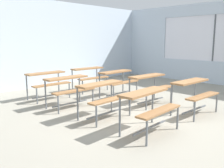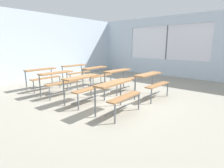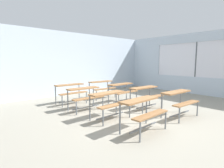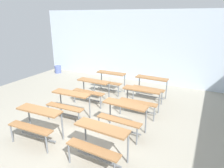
{
  "view_description": "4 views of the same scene",
  "coord_description": "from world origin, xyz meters",
  "px_view_note": "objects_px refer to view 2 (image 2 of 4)",
  "views": [
    {
      "loc": [
        -4.1,
        -3.33,
        1.63
      ],
      "look_at": [
        0.09,
        0.89,
        0.56
      ],
      "focal_mm": 39.05,
      "sensor_mm": 36.0,
      "label": 1
    },
    {
      "loc": [
        -3.8,
        -3.3,
        1.6
      ],
      "look_at": [
        0.21,
        0.11,
        0.41
      ],
      "focal_mm": 28.0,
      "sensor_mm": 36.0,
      "label": 2
    },
    {
      "loc": [
        -3.8,
        -3.3,
        1.6
      ],
      "look_at": [
        0.38,
        1.49,
        0.78
      ],
      "focal_mm": 28.0,
      "sensor_mm": 36.0,
      "label": 3
    },
    {
      "loc": [
        2.6,
        -3.67,
        2.76
      ],
      "look_at": [
        0.01,
        1.49,
        0.78
      ],
      "focal_mm": 32.1,
      "sensor_mm": 36.0,
      "label": 4
    }
  ],
  "objects_px": {
    "desk_bench_r2c1": "(97,72)",
    "desk_bench_r3c1": "(76,69)",
    "desk_bench_r1c0": "(84,83)",
    "desk_bench_r3c0": "(43,74)",
    "desk_bench_r1c1": "(120,75)",
    "desk_bench_r0c1": "(151,80)",
    "desk_bench_r2c0": "(58,78)",
    "desk_bench_r0c0": "(117,90)"
  },
  "relations": [
    {
      "from": "desk_bench_r0c0",
      "to": "desk_bench_r3c1",
      "type": "relative_size",
      "value": 1.01
    },
    {
      "from": "desk_bench_r3c1",
      "to": "desk_bench_r1c0",
      "type": "bearing_deg",
      "value": -121.45
    },
    {
      "from": "desk_bench_r1c0",
      "to": "desk_bench_r2c0",
      "type": "relative_size",
      "value": 1.01
    },
    {
      "from": "desk_bench_r0c0",
      "to": "desk_bench_r0c1",
      "type": "relative_size",
      "value": 1.01
    },
    {
      "from": "desk_bench_r3c0",
      "to": "desk_bench_r3c1",
      "type": "relative_size",
      "value": 0.98
    },
    {
      "from": "desk_bench_r1c1",
      "to": "desk_bench_r2c1",
      "type": "bearing_deg",
      "value": 90.93
    },
    {
      "from": "desk_bench_r0c0",
      "to": "desk_bench_r1c1",
      "type": "height_order",
      "value": "same"
    },
    {
      "from": "desk_bench_r0c0",
      "to": "desk_bench_r3c0",
      "type": "xyz_separation_m",
      "value": [
        0.04,
        3.51,
        0.0
      ]
    },
    {
      "from": "desk_bench_r0c0",
      "to": "desk_bench_r2c1",
      "type": "xyz_separation_m",
      "value": [
        1.65,
        2.34,
        0.0
      ]
    },
    {
      "from": "desk_bench_r1c1",
      "to": "desk_bench_r2c0",
      "type": "relative_size",
      "value": 1.02
    },
    {
      "from": "desk_bench_r3c0",
      "to": "desk_bench_r2c1",
      "type": "bearing_deg",
      "value": -35.76
    },
    {
      "from": "desk_bench_r1c0",
      "to": "desk_bench_r2c0",
      "type": "height_order",
      "value": "same"
    },
    {
      "from": "desk_bench_r1c1",
      "to": "desk_bench_r3c0",
      "type": "bearing_deg",
      "value": 126.47
    },
    {
      "from": "desk_bench_r1c0",
      "to": "desk_bench_r2c0",
      "type": "distance_m",
      "value": 1.22
    },
    {
      "from": "desk_bench_r0c0",
      "to": "desk_bench_r1c1",
      "type": "distance_m",
      "value": 1.99
    },
    {
      "from": "desk_bench_r2c1",
      "to": "desk_bench_r3c1",
      "type": "distance_m",
      "value": 1.22
    },
    {
      "from": "desk_bench_r0c0",
      "to": "desk_bench_r1c0",
      "type": "xyz_separation_m",
      "value": [
        -0.0,
        1.17,
        0.0
      ]
    },
    {
      "from": "desk_bench_r0c0",
      "to": "desk_bench_r1c0",
      "type": "distance_m",
      "value": 1.17
    },
    {
      "from": "desk_bench_r1c1",
      "to": "desk_bench_r2c0",
      "type": "bearing_deg",
      "value": 146.19
    },
    {
      "from": "desk_bench_r1c1",
      "to": "desk_bench_r3c0",
      "type": "distance_m",
      "value": 2.82
    },
    {
      "from": "desk_bench_r0c0",
      "to": "desk_bench_r2c1",
      "type": "bearing_deg",
      "value": 51.94
    },
    {
      "from": "desk_bench_r3c0",
      "to": "desk_bench_r0c0",
      "type": "bearing_deg",
      "value": -90.44
    },
    {
      "from": "desk_bench_r0c1",
      "to": "desk_bench_r2c0",
      "type": "height_order",
      "value": "same"
    },
    {
      "from": "desk_bench_r1c1",
      "to": "desk_bench_r3c1",
      "type": "relative_size",
      "value": 1.0
    },
    {
      "from": "desk_bench_r1c1",
      "to": "desk_bench_r2c0",
      "type": "height_order",
      "value": "same"
    },
    {
      "from": "desk_bench_r2c0",
      "to": "desk_bench_r3c1",
      "type": "bearing_deg",
      "value": 36.51
    },
    {
      "from": "desk_bench_r3c0",
      "to": "desk_bench_r3c1",
      "type": "height_order",
      "value": "same"
    },
    {
      "from": "desk_bench_r1c0",
      "to": "desk_bench_r2c1",
      "type": "bearing_deg",
      "value": 33.52
    },
    {
      "from": "desk_bench_r1c0",
      "to": "desk_bench_r1c1",
      "type": "xyz_separation_m",
      "value": [
        1.62,
        0.0,
        0.0
      ]
    },
    {
      "from": "desk_bench_r1c0",
      "to": "desk_bench_r0c0",
      "type": "bearing_deg",
      "value": -91.7
    },
    {
      "from": "desk_bench_r3c0",
      "to": "desk_bench_r3c1",
      "type": "xyz_separation_m",
      "value": [
        1.54,
        0.05,
        0.0
      ]
    },
    {
      "from": "desk_bench_r0c1",
      "to": "desk_bench_r1c0",
      "type": "relative_size",
      "value": 1.0
    },
    {
      "from": "desk_bench_r1c0",
      "to": "desk_bench_r3c0",
      "type": "distance_m",
      "value": 2.34
    },
    {
      "from": "desk_bench_r2c0",
      "to": "desk_bench_r1c1",
      "type": "bearing_deg",
      "value": -36.01
    },
    {
      "from": "desk_bench_r1c0",
      "to": "desk_bench_r1c1",
      "type": "height_order",
      "value": "same"
    },
    {
      "from": "desk_bench_r0c0",
      "to": "desk_bench_r3c1",
      "type": "distance_m",
      "value": 3.9
    },
    {
      "from": "desk_bench_r0c1",
      "to": "desk_bench_r2c1",
      "type": "bearing_deg",
      "value": 91.75
    },
    {
      "from": "desk_bench_r1c1",
      "to": "desk_bench_r3c1",
      "type": "distance_m",
      "value": 2.39
    },
    {
      "from": "desk_bench_r0c1",
      "to": "desk_bench_r3c0",
      "type": "bearing_deg",
      "value": 116.36
    },
    {
      "from": "desk_bench_r0c1",
      "to": "desk_bench_r3c0",
      "type": "height_order",
      "value": "same"
    },
    {
      "from": "desk_bench_r1c1",
      "to": "desk_bench_r1c0",
      "type": "bearing_deg",
      "value": -177.29
    },
    {
      "from": "desk_bench_r2c1",
      "to": "desk_bench_r1c0",
      "type": "bearing_deg",
      "value": -145.59
    }
  ]
}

